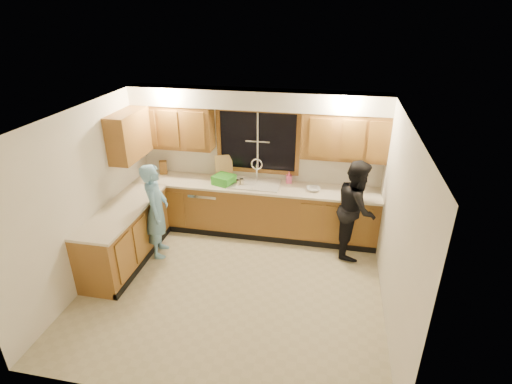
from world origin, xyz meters
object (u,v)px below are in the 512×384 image
knife_block (163,167)px  dish_crate (224,180)px  soap_bottle (289,177)px  bowl (313,189)px  sink (254,188)px  stove (106,256)px  woman (356,208)px  dishwasher (208,207)px  man (156,211)px

knife_block → dish_crate: (1.20, -0.23, -0.04)m
soap_bottle → bowl: bearing=-28.9°
sink → stove: (-1.80, -1.82, -0.41)m
woman → dish_crate: bearing=84.3°
dishwasher → stove: size_ratio=0.91×
knife_block → bowl: knife_block is taller
dishwasher → man: bearing=-118.6°
stove → man: man is taller
woman → stove: bearing=114.0°
woman → dish_crate: 2.24m
knife_block → bowl: (2.72, -0.22, -0.09)m
stove → sink: bearing=45.4°
dishwasher → stove: (-0.95, -1.81, 0.04)m
soap_bottle → bowl: size_ratio=0.92×
woman → dish_crate: woman is taller
stove → woman: 3.83m
man → knife_block: (-0.35, 1.14, 0.26)m
stove → bowl: (2.80, 1.78, 0.50)m
soap_bottle → man: bearing=-149.0°
dishwasher → bowl: size_ratio=3.67×
stove → soap_bottle: bearing=40.5°
man → dish_crate: bearing=-57.4°
sink → knife_block: size_ratio=3.63×
soap_bottle → dishwasher: bearing=-171.6°
dishwasher → bowl: bowl is taller
dish_crate → bowl: size_ratio=1.47×
bowl → knife_block: bearing=175.5°
dishwasher → woman: 2.60m
knife_block → soap_bottle: knife_block is taller
dish_crate → bowl: 1.52m
sink → man: size_ratio=0.55×
soap_bottle → woman: bearing=-24.1°
sink → man: 1.69m
dishwasher → man: 1.15m
stove → woman: woman is taller
sink → dishwasher: sink is taller
soap_bottle → stove: bearing=-139.5°
woman → soap_bottle: (-1.14, 0.51, 0.23)m
knife_block → dish_crate: knife_block is taller
man → knife_block: size_ratio=6.58×
man → bowl: size_ratio=6.98×
woman → bowl: size_ratio=7.13×
soap_bottle → bowl: (0.44, -0.24, -0.08)m
sink → dishwasher: bearing=-179.0°
man → soap_bottle: bearing=-73.1°
man → woman: woman is taller
sink → stove: 2.60m
sink → soap_bottle: size_ratio=4.19×
man → soap_bottle: size_ratio=7.60×
stove → bowl: bowl is taller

